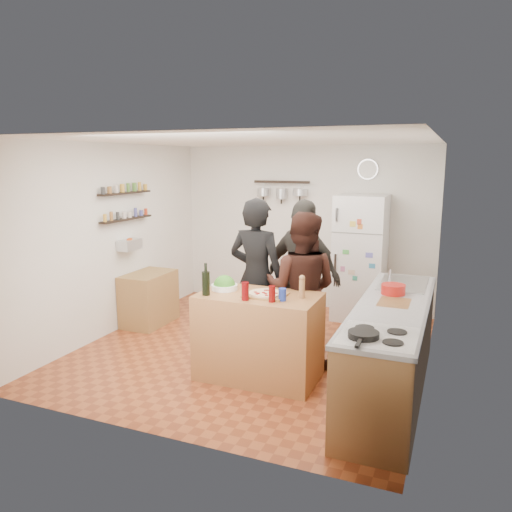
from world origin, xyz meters
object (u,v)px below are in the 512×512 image
at_px(salad_bowl, 224,287).
at_px(person_center, 301,289).
at_px(salt_canister, 282,295).
at_px(wall_clock, 368,169).
at_px(fridge, 360,258).
at_px(skillet, 364,335).
at_px(counter_run, 391,350).
at_px(prep_island, 259,336).
at_px(person_back, 303,275).
at_px(side_table, 149,298).
at_px(pepper_mill, 302,289).
at_px(red_bowl, 393,289).
at_px(wine_bottle, 206,283).
at_px(person_left, 257,277).

xyz_separation_m(salad_bowl, person_center, (0.71, 0.51, -0.07)).
height_order(salt_canister, wall_clock, wall_clock).
bearing_deg(fridge, salt_canister, -96.49).
bearing_deg(skillet, counter_run, 84.51).
distance_m(prep_island, person_back, 1.13).
distance_m(skillet, side_table, 3.91).
distance_m(pepper_mill, red_bowl, 0.96).
relative_size(pepper_mill, person_back, 0.10).
xyz_separation_m(person_back, side_table, (-2.27, 0.05, -0.55)).
bearing_deg(wall_clock, salt_canister, -95.76).
relative_size(counter_run, fridge, 1.46).
xyz_separation_m(person_center, person_back, (-0.12, 0.46, 0.05)).
height_order(person_center, skillet, person_center).
xyz_separation_m(person_back, red_bowl, (1.12, -0.50, 0.06)).
xyz_separation_m(pepper_mill, red_bowl, (0.84, 0.46, -0.03)).
relative_size(salt_canister, red_bowl, 0.51).
bearing_deg(counter_run, prep_island, -173.68).
xyz_separation_m(pepper_mill, salt_canister, (-0.15, -0.17, -0.03)).
bearing_deg(person_back, salad_bowl, 82.01).
height_order(wall_clock, side_table, wall_clock).
distance_m(person_center, person_back, 0.48).
bearing_deg(pepper_mill, counter_run, 6.31).
relative_size(person_back, counter_run, 0.70).
bearing_deg(fridge, person_center, -99.10).
xyz_separation_m(wine_bottle, fridge, (1.09, 2.67, -0.13)).
bearing_deg(fridge, red_bowl, -70.12).
distance_m(person_back, fridge, 1.49).
distance_m(salt_canister, red_bowl, 1.18).
relative_size(wine_bottle, person_back, 0.14).
relative_size(person_left, person_center, 1.08).
xyz_separation_m(person_center, wall_clock, (0.30, 2.22, 1.28)).
relative_size(person_back, red_bowl, 7.45).
bearing_deg(wine_bottle, fridge, 67.74).
relative_size(wine_bottle, counter_run, 0.09).
bearing_deg(person_center, side_table, -15.86).
xyz_separation_m(person_center, red_bowl, (1.00, -0.05, 0.11)).
relative_size(salad_bowl, skillet, 1.16).
relative_size(person_left, side_table, 2.34).
relative_size(wine_bottle, skillet, 1.01).
bearing_deg(skillet, fridge, 101.01).
relative_size(person_center, counter_run, 0.66).
bearing_deg(fridge, wall_clock, 90.00).
bearing_deg(side_table, wine_bottle, -38.84).
height_order(prep_island, skillet, skillet).
bearing_deg(wall_clock, red_bowl, -72.83).
distance_m(prep_island, person_left, 0.82).
xyz_separation_m(salt_canister, red_bowl, (0.99, 0.63, -0.00)).
height_order(skillet, fridge, fridge).
bearing_deg(salad_bowl, wall_clock, 69.65).
xyz_separation_m(person_center, fridge, (0.30, 1.89, 0.03)).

